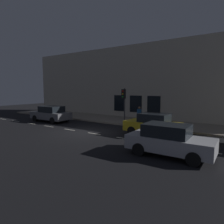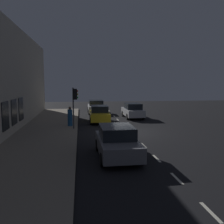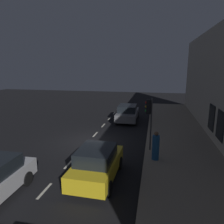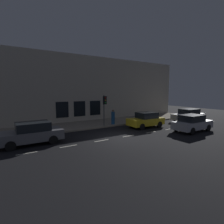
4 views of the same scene
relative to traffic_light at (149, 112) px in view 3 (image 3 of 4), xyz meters
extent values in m
plane|color=black|center=(-4.15, 1.05, -2.54)|extent=(60.00, 60.00, 0.00)
cube|color=gray|center=(2.10, 1.05, -2.46)|extent=(4.50, 32.00, 0.15)
cube|color=black|center=(4.32, 1.05, -0.88)|extent=(0.04, 1.45, 1.83)
cube|color=black|center=(4.32, 3.17, -0.88)|extent=(0.04, 1.45, 1.83)
cube|color=beige|center=(-4.15, -5.15, -2.54)|extent=(0.12, 1.20, 0.01)
cube|color=beige|center=(-4.15, -2.55, -2.54)|extent=(0.12, 1.20, 0.01)
cube|color=beige|center=(-4.15, 0.05, -2.54)|extent=(0.12, 1.20, 0.01)
cube|color=beige|center=(-4.15, 2.65, -2.54)|extent=(0.12, 1.20, 0.01)
cube|color=beige|center=(-4.15, 5.25, -2.54)|extent=(0.12, 1.20, 0.01)
cube|color=beige|center=(-4.15, 7.85, -2.54)|extent=(0.12, 1.20, 0.01)
cube|color=beige|center=(-4.15, 10.45, -2.54)|extent=(0.12, 1.20, 0.01)
cube|color=beige|center=(-4.15, 13.05, -2.54)|extent=(0.12, 1.20, 0.01)
cylinder|color=#424244|center=(0.14, 0.00, -0.77)|extent=(0.10, 0.10, 3.23)
cube|color=black|center=(-0.04, 0.00, 0.32)|extent=(0.26, 0.32, 0.84)
sphere|color=red|center=(-0.18, 0.00, 0.57)|extent=(0.15, 0.15, 0.15)
sphere|color=gold|center=(-0.18, 0.00, 0.32)|extent=(0.15, 0.15, 0.15)
sphere|color=green|center=(-0.18, 0.00, 0.07)|extent=(0.15, 0.15, 0.15)
cylinder|color=black|center=(-5.13, -4.90, -2.22)|extent=(0.23, 0.64, 0.64)
cube|color=gold|center=(-2.21, -3.70, -1.91)|extent=(1.85, 3.90, 0.70)
cube|color=black|center=(-2.21, -3.85, -1.26)|extent=(1.59, 2.04, 0.60)
cylinder|color=black|center=(-3.00, -2.48, -2.22)|extent=(0.23, 0.64, 0.64)
cylinder|color=black|center=(-1.36, -2.52, -2.22)|extent=(0.23, 0.64, 0.64)
cylinder|color=black|center=(-3.05, -4.88, -2.22)|extent=(0.23, 0.64, 0.64)
cylinder|color=black|center=(-1.41, -4.91, -2.22)|extent=(0.23, 0.64, 0.64)
cube|color=slate|center=(-2.23, 7.35, -1.91)|extent=(1.94, 4.30, 0.70)
cube|color=black|center=(-2.23, 7.18, -1.26)|extent=(1.68, 2.24, 0.60)
cylinder|color=black|center=(-3.12, 8.66, -2.22)|extent=(0.23, 0.64, 0.64)
cylinder|color=black|center=(-1.37, 8.69, -2.22)|extent=(0.23, 0.64, 0.64)
cylinder|color=black|center=(-3.09, 6.01, -2.22)|extent=(0.23, 0.64, 0.64)
cylinder|color=black|center=(-1.33, 6.04, -2.22)|extent=(0.23, 0.64, 0.64)
cylinder|color=#1E5189|center=(0.46, -1.33, -1.70)|extent=(0.55, 0.55, 1.38)
sphere|color=brown|center=(0.46, -1.33, -0.89)|extent=(0.23, 0.23, 0.23)
cube|color=brown|center=(0.53, -1.24, -0.89)|extent=(0.08, 0.07, 0.07)
camera|label=1|loc=(-15.53, -9.30, 0.76)|focal=32.29mm
camera|label=2|loc=(-0.39, 19.51, 1.26)|focal=39.84mm
camera|label=3|loc=(0.29, -12.43, 2.66)|focal=33.60mm
camera|label=4|loc=(-15.58, 8.87, 1.22)|focal=27.83mm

